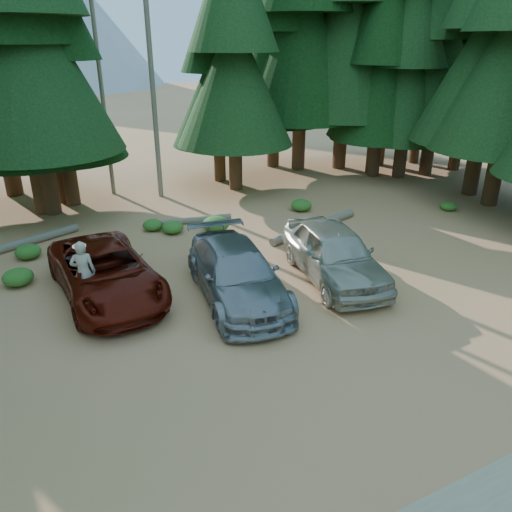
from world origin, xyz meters
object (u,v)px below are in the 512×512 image
object	(u,v)px
silver_minivan_center	(237,273)
frisbee_player	(83,272)
log_right	(315,227)
log_mid	(195,220)
red_pickup	(106,272)
silver_minivan_right	(334,253)
log_left	(23,243)

from	to	relation	value
silver_minivan_center	frisbee_player	world-z (taller)	frisbee_player
log_right	log_mid	bearing A→B (deg)	125.32
silver_minivan_center	log_mid	xyz separation A→B (m)	(1.21, 6.83, -0.67)
red_pickup	silver_minivan_center	distance (m)	3.93
silver_minivan_right	log_right	xyz separation A→B (m)	(1.90, 4.00, -0.72)
log_right	silver_minivan_center	bearing A→B (deg)	-161.74
silver_minivan_right	log_right	world-z (taller)	silver_minivan_right
log_left	silver_minivan_right	bearing A→B (deg)	-62.11
log_left	log_right	distance (m)	11.29
frisbee_player	log_mid	size ratio (longest dim) A/B	0.60
red_pickup	log_mid	bearing A→B (deg)	43.44
silver_minivan_center	log_right	bearing A→B (deg)	44.48
frisbee_player	log_right	world-z (taller)	frisbee_player
red_pickup	silver_minivan_right	distance (m)	7.10
silver_minivan_center	log_right	xyz separation A→B (m)	(5.24, 3.78, -0.64)
silver_minivan_center	frisbee_player	size ratio (longest dim) A/B	2.95
silver_minivan_center	frisbee_player	bearing A→B (deg)	171.43
silver_minivan_center	silver_minivan_right	bearing A→B (deg)	4.92
silver_minivan_right	silver_minivan_center	bearing A→B (deg)	-172.88
frisbee_player	log_right	bearing A→B (deg)	-150.04
silver_minivan_center	log_left	world-z (taller)	silver_minivan_center
silver_minivan_center	log_mid	distance (m)	6.97
silver_minivan_center	frisbee_player	xyz separation A→B (m)	(-4.14, 1.28, 0.40)
red_pickup	frisbee_player	size ratio (longest dim) A/B	3.01
frisbee_player	log_left	bearing A→B (deg)	-62.05
frisbee_player	log_mid	bearing A→B (deg)	-118.92
silver_minivan_right	log_mid	bearing A→B (deg)	117.63
red_pickup	frisbee_player	xyz separation A→B (m)	(-0.68, -0.59, 0.41)
silver_minivan_right	log_left	bearing A→B (deg)	150.68
log_mid	silver_minivan_right	bearing A→B (deg)	-64.51
log_left	log_mid	xyz separation A→B (m)	(6.71, -0.42, -0.03)
silver_minivan_right	log_left	distance (m)	11.59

